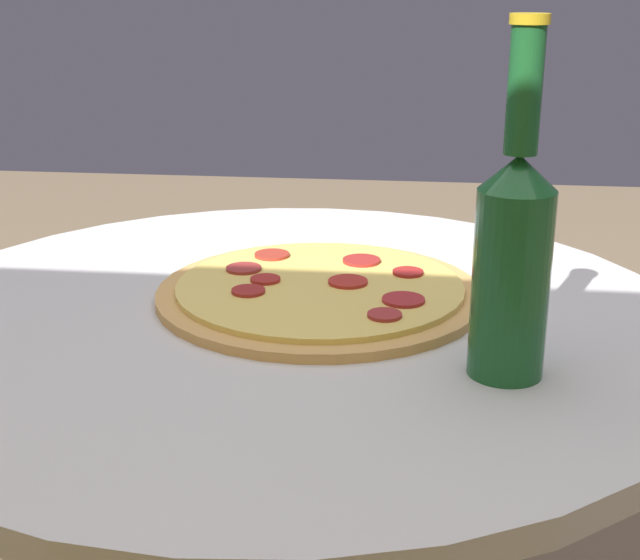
% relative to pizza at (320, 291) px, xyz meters
% --- Properties ---
extents(table, '(0.83, 0.83, 0.75)m').
position_rel_pizza_xyz_m(table, '(0.03, 0.04, -0.22)').
color(table, silver).
rests_on(table, ground_plane).
extents(pizza, '(0.35, 0.35, 0.02)m').
position_rel_pizza_xyz_m(pizza, '(0.00, 0.00, 0.00)').
color(pizza, tan).
rests_on(pizza, table).
extents(beer_bottle, '(0.06, 0.06, 0.30)m').
position_rel_pizza_xyz_m(beer_bottle, '(-0.18, 0.17, 0.10)').
color(beer_bottle, '#195628').
rests_on(beer_bottle, table).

